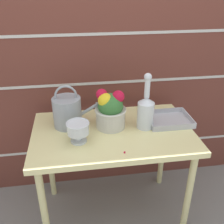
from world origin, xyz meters
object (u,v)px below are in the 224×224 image
(flower_planter, at_px, (110,110))
(glass_decanter, at_px, (146,110))
(wire_tray, at_px, (169,120))
(watering_can, at_px, (68,111))
(crystal_pedestal_bowl, at_px, (78,129))

(flower_planter, relative_size, glass_decanter, 0.70)
(flower_planter, distance_m, wire_tray, 0.42)
(glass_decanter, bearing_deg, flower_planter, 169.60)
(flower_planter, bearing_deg, watering_can, 168.08)
(crystal_pedestal_bowl, bearing_deg, flower_planter, 34.42)
(flower_planter, bearing_deg, glass_decanter, -10.40)
(flower_planter, height_order, glass_decanter, glass_decanter)
(flower_planter, height_order, wire_tray, flower_planter)
(glass_decanter, relative_size, wire_tray, 1.27)
(watering_can, xyz_separation_m, crystal_pedestal_bowl, (0.06, -0.21, -0.02))
(watering_can, height_order, wire_tray, watering_can)
(watering_can, xyz_separation_m, flower_planter, (0.27, -0.06, 0.02))
(crystal_pedestal_bowl, height_order, flower_planter, flower_planter)
(watering_can, relative_size, crystal_pedestal_bowl, 2.35)
(flower_planter, relative_size, wire_tray, 0.89)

